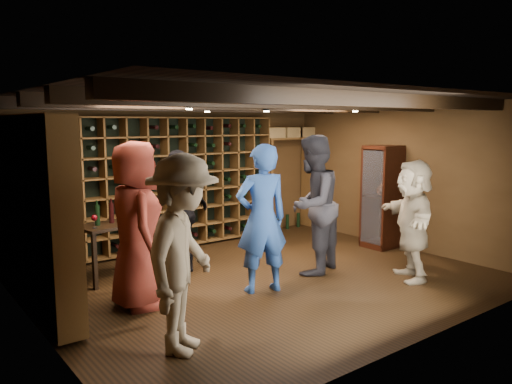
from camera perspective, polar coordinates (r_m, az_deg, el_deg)
ground at (r=7.09m, az=1.27°, el=-9.88°), size 6.00×6.00×0.00m
room_shell at (r=6.79m, az=1.06°, el=10.05°), size 6.00×6.00×6.00m
wine_rack_back at (r=8.51m, az=-11.39°, el=0.91°), size 4.65×0.30×2.20m
wine_rack_left at (r=6.33m, az=-24.21°, el=-2.05°), size 0.30×2.65×2.20m
crate_shelf at (r=10.09m, az=3.72°, el=4.53°), size 1.20×0.32×2.07m
display_cabinet at (r=8.93m, az=14.17°, el=-0.75°), size 0.55×0.50×1.75m
man_blue_shirt at (r=6.36m, az=0.66°, el=-3.07°), size 0.79×0.62×1.91m
man_grey_suit at (r=7.20m, az=6.47°, el=-1.46°), size 1.19×1.07×2.00m
guest_red_floral at (r=5.99m, az=-13.54°, el=-3.73°), size 0.82×1.07×1.97m
guest_woman_black at (r=7.24m, az=-8.62°, el=-2.27°), size 1.13×0.71×1.79m
guest_khaki at (r=4.75m, az=-8.32°, el=-7.09°), size 1.38×1.33×1.89m
guest_beige at (r=7.23m, az=17.47°, el=-3.06°), size 1.32×1.54×1.67m
tasting_table at (r=7.21m, az=-15.67°, el=-4.05°), size 1.13×0.71×1.07m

